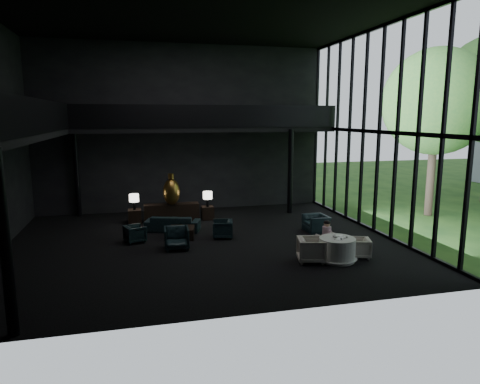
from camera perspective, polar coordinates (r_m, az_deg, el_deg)
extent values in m
cube|color=black|center=(15.90, -4.79, -6.78)|extent=(14.00, 12.00, 0.02)
cube|color=black|center=(15.60, -5.26, 22.62)|extent=(14.00, 12.00, 0.02)
cube|color=black|center=(21.18, -7.52, 8.36)|extent=(14.00, 0.04, 8.00)
cube|color=black|center=(9.36, 0.63, 6.41)|extent=(14.00, 0.04, 8.00)
cube|color=black|center=(15.50, -27.67, 6.72)|extent=(2.00, 12.00, 0.25)
cube|color=black|center=(20.33, -4.37, 8.35)|extent=(12.00, 2.00, 0.25)
cube|color=black|center=(15.28, -24.17, 9.21)|extent=(0.06, 12.00, 1.00)
cube|color=black|center=(19.33, -3.90, 10.04)|extent=(12.00, 0.06, 1.00)
cylinder|color=black|center=(10.07, -28.84, -6.16)|extent=(0.24, 0.24, 4.00)
cylinder|color=black|center=(21.08, -20.94, 2.32)|extent=(0.24, 0.24, 4.00)
cylinder|color=black|center=(20.50, 6.72, 2.71)|extent=(0.24, 0.24, 4.00)
cylinder|color=#382D23|center=(21.73, 24.20, 3.51)|extent=(0.36, 0.36, 4.90)
sphere|color=#2B5E21|center=(21.64, 24.74, 10.89)|extent=(4.80, 4.80, 4.80)
cube|color=black|center=(19.29, -9.10, -2.68)|extent=(2.41, 0.55, 0.77)
ellipsoid|color=#B77D2E|center=(18.90, -9.13, 0.01)|extent=(0.74, 0.74, 1.15)
cylinder|color=#B77D2E|center=(18.79, -9.18, 2.08)|extent=(0.25, 0.25, 0.23)
cube|color=black|center=(19.19, -13.85, -3.16)|extent=(0.55, 0.55, 0.61)
cylinder|color=black|center=(19.02, -13.91, -1.79)|extent=(0.12, 0.12, 0.36)
cylinder|color=white|center=(18.95, -13.95, -0.77)|extent=(0.41, 0.41, 0.33)
cube|color=black|center=(19.40, -4.35, -2.78)|extent=(0.54, 0.54, 0.59)
cylinder|color=black|center=(19.23, -4.33, -1.44)|extent=(0.12, 0.12, 0.36)
cylinder|color=white|center=(19.16, -4.35, -0.43)|extent=(0.41, 0.41, 0.33)
imported|color=black|center=(17.59, -8.97, -3.73)|extent=(2.36, 1.30, 0.88)
imported|color=black|center=(16.32, -13.81, -5.44)|extent=(0.75, 0.77, 0.63)
imported|color=black|center=(16.42, -2.34, -4.87)|extent=(0.80, 0.84, 0.74)
imported|color=black|center=(15.18, -8.46, -5.80)|extent=(0.97, 0.91, 0.96)
imported|color=black|center=(17.61, 10.13, -3.87)|extent=(0.64, 0.95, 0.81)
cube|color=black|center=(16.58, -7.75, -5.40)|extent=(1.07, 1.07, 0.41)
cylinder|color=white|center=(14.23, 12.81, -7.46)|extent=(1.15, 1.15, 0.75)
cone|color=white|center=(14.33, 12.76, -8.70)|extent=(1.31, 1.31, 0.10)
imported|color=silver|center=(15.03, 11.77, -6.71)|extent=(0.72, 0.69, 0.63)
imported|color=beige|center=(14.75, 15.56, -7.16)|extent=(0.77, 0.79, 0.65)
imported|color=beige|center=(13.93, 9.52, -7.27)|extent=(1.07, 1.11, 0.96)
cylinder|color=#E9A0BA|center=(14.99, 11.48, -5.34)|extent=(0.30, 0.30, 0.43)
sphere|color=#D8A884|center=(14.91, 11.52, -4.13)|extent=(0.22, 0.22, 0.22)
ellipsoid|color=black|center=(14.90, 11.53, -4.02)|extent=(0.23, 0.23, 0.15)
cylinder|color=white|center=(13.97, 12.86, -6.15)|extent=(0.28, 0.28, 0.01)
cylinder|color=white|center=(14.35, 13.24, -5.73)|extent=(0.25, 0.25, 0.01)
cylinder|color=white|center=(14.17, 13.64, -5.96)|extent=(0.17, 0.17, 0.01)
cylinder|color=white|center=(14.18, 14.07, -5.80)|extent=(0.10, 0.10, 0.06)
ellipsoid|color=white|center=(14.14, 12.59, -5.78)|extent=(0.18, 0.18, 0.09)
cylinder|color=#99999E|center=(13.95, 13.36, -6.09)|extent=(0.06, 0.06, 0.06)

